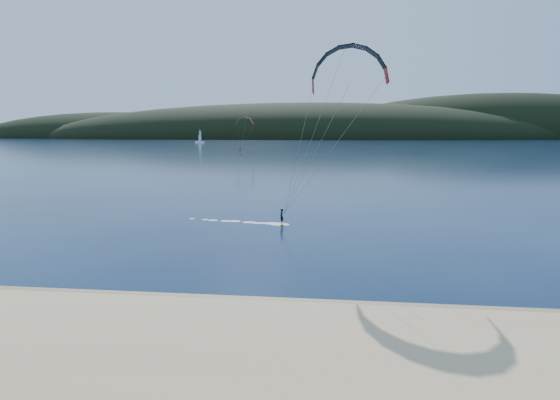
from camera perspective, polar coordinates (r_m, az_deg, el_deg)
name	(u,v)px	position (r m, az deg, el deg)	size (l,w,h in m)	color
ground	(201,341)	(22.19, -9.58, -16.54)	(1800.00, 1800.00, 0.00)	#061432
wet_sand	(224,304)	(26.19, -6.76, -12.43)	(220.00, 2.50, 0.10)	olive
headland	(333,139)	(764.67, 6.45, 7.42)	(1200.00, 310.00, 140.00)	black
kitesurfer_near	(343,92)	(40.85, 7.68, 12.81)	(20.42, 8.97, 15.53)	#92BF16
kitesurfer_far	(244,126)	(219.10, -4.33, 8.92)	(9.14, 8.20, 15.55)	#92BF16
sailboat	(200,142)	(440.40, -9.70, 6.97)	(9.32, 5.80, 12.97)	white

